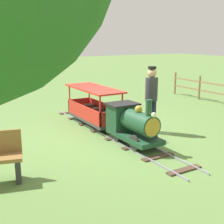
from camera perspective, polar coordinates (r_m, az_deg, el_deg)
ground_plane at (r=7.48m, az=-0.24°, el=-4.01°), size 60.00×60.00×0.00m
track at (r=7.44m, az=-0.10°, el=-3.96°), size 0.72×5.70×0.04m
locomotive at (r=6.61m, az=3.72°, el=-2.01°), size 0.68×1.45×1.06m
passenger_car at (r=8.09m, az=-3.36°, el=0.46°), size 0.78×2.00×0.97m
conductor_person at (r=7.43m, az=7.37°, el=3.37°), size 0.30×0.30×1.62m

